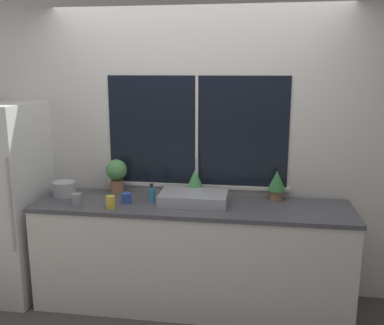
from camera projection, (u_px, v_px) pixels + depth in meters
name	position (u px, v px, depth m)	size (l,w,h in m)	color
ground_plane	(185.00, 324.00, 3.40)	(14.00, 14.00, 0.00)	#4C4742
wall_back	(197.00, 142.00, 3.76)	(8.00, 0.09, 2.70)	silver
wall_left	(10.00, 125.00, 4.89)	(0.06, 7.00, 2.70)	silver
counter	(191.00, 255.00, 3.59)	(2.60, 0.63, 0.90)	white
refrigerator	(3.00, 200.00, 3.76)	(0.65, 0.73, 1.71)	silver
sink	(194.00, 198.00, 3.52)	(0.55, 0.39, 0.33)	#ADADB2
potted_plant_left	(117.00, 173.00, 3.78)	(0.19, 0.19, 0.30)	#9E6B4C
potted_plant_center	(195.00, 182.00, 3.69)	(0.14, 0.14, 0.24)	#9E6B4C
potted_plant_right	(277.00, 183.00, 3.59)	(0.15, 0.15, 0.25)	#9E6B4C
soap_bottle	(152.00, 194.00, 3.56)	(0.06, 0.06, 0.15)	teal
mug_blue	(126.00, 198.00, 3.52)	(0.08, 0.08, 0.09)	#3351AD
mug_yellow	(111.00, 202.00, 3.38)	(0.07, 0.07, 0.10)	gold
mug_grey	(77.00, 199.00, 3.46)	(0.08, 0.08, 0.10)	gray
kettle	(64.00, 188.00, 3.71)	(0.20, 0.20, 0.14)	#B2B2B7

